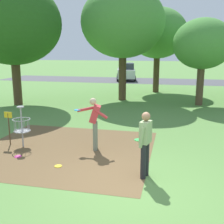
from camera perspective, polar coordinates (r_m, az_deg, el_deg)
ground_plane at (r=6.98m, az=3.62°, el=-14.66°), size 160.00×160.00×0.00m
dirt_tee_pad at (r=9.31m, az=-9.46°, el=-7.61°), size 5.54×5.09×0.01m
disc_golf_basket at (r=9.76m, az=-18.31°, el=-2.51°), size 0.98×0.58×1.39m
player_foreground_watching at (r=7.03m, az=6.83°, el=-5.93°), size 0.44×0.49×1.71m
player_throwing at (r=8.95m, az=-3.61°, el=-1.70°), size 1.16×0.43×1.71m
frisbee_near_basket at (r=8.07m, az=-11.00°, el=-10.86°), size 0.21×0.21×0.02m
frisbee_far_right at (r=9.06m, az=-18.74°, el=-8.66°), size 0.22×0.22×0.02m
tree_near_left at (r=21.75m, az=9.35°, el=15.64°), size 4.39×4.39×6.30m
tree_mid_center at (r=18.10m, az=2.24°, el=17.95°), size 5.22×5.22×7.12m
tree_far_left at (r=17.02m, az=18.14°, el=13.09°), size 3.37×3.37×4.98m
tree_far_center at (r=17.38m, az=-19.76°, el=16.77°), size 5.52×5.52×7.03m
parking_lot_strip at (r=29.81m, az=10.93°, el=6.23°), size 36.00×6.00×0.01m
parked_car_leftmost at (r=30.36m, az=2.89°, el=8.29°), size 2.58×4.47×1.84m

